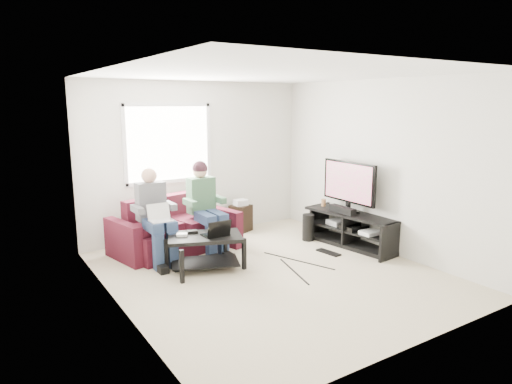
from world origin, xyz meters
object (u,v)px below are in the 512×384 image
Objects in this scene: tv at (349,184)px; end_table at (241,217)px; sofa at (174,231)px; tv_stand at (352,231)px; coffee_table at (205,244)px; subwoofer at (308,227)px.

end_table is (-1.05, 1.59, -0.74)m from tv.
sofa is 1.15× the size of tv_stand.
tv is 1.94× the size of end_table.
coffee_table is at bearing -134.92° from end_table.
tv is (2.48, -1.17, 0.68)m from sofa.
sofa is 0.99m from coffee_table.
coffee_table is 2.47m from tv_stand.
end_table is at bearing 121.88° from tv_stand.
sofa is at bearing -163.86° from end_table.
end_table is at bearing 120.54° from subwoofer.
subwoofer is (2.08, -0.68, -0.09)m from sofa.
tv reaches higher than subwoofer.
tv_stand is 0.76m from tv.
coffee_table is 2.53m from tv.
subwoofer is (-0.40, 0.59, -0.02)m from tv_stand.
subwoofer is at bearing 129.18° from tv.
tv is 2.49× the size of subwoofer.
coffee_table is 0.68× the size of tv_stand.
tv_stand is at bearing -6.71° from coffee_table.
coffee_table is (0.04, -0.99, 0.05)m from sofa.
sofa is 2.19m from subwoofer.
sofa is 1.75× the size of tv.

